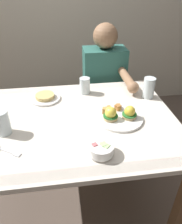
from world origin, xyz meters
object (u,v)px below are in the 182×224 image
object	(u,v)px
diner_person	(105,85)
side_plate	(45,97)
eggs_benedict_plate	(119,116)
water_glass_extra	(3,124)
water_glass_far	(149,89)
dining_table	(74,134)
water_glass_near	(85,87)
fruit_bowl	(101,149)
fork	(9,152)

from	to	relation	value
diner_person	side_plate	bearing A→B (deg)	-144.12
eggs_benedict_plate	water_glass_extra	distance (m)	0.63
water_glass_far	dining_table	bearing A→B (deg)	-159.65
water_glass_far	water_glass_near	bearing A→B (deg)	163.96
fruit_bowl	water_glass_extra	world-z (taller)	water_glass_extra
fork	water_glass_extra	world-z (taller)	water_glass_extra
water_glass_near	diner_person	world-z (taller)	diner_person
fork	water_glass_near	xyz separation A→B (m)	(0.43, 0.54, 0.05)
fork	diner_person	distance (m)	1.04
dining_table	water_glass_near	distance (m)	0.36
fruit_bowl	water_glass_extra	distance (m)	0.53
eggs_benedict_plate	side_plate	distance (m)	0.52
water_glass_far	side_plate	size ratio (longest dim) A/B	0.69
dining_table	diner_person	size ratio (longest dim) A/B	1.05
eggs_benedict_plate	water_glass_near	xyz separation A→B (m)	(-0.16, 0.35, 0.02)
dining_table	diner_person	bearing A→B (deg)	62.80
eggs_benedict_plate	diner_person	xyz separation A→B (m)	(0.05, 0.64, -0.11)
water_glass_far	fork	bearing A→B (deg)	-153.32
water_glass_extra	diner_person	size ratio (longest dim) A/B	0.12
fruit_bowl	water_glass_far	world-z (taller)	water_glass_far
side_plate	water_glass_near	bearing A→B (deg)	11.14
fork	diner_person	bearing A→B (deg)	52.87
eggs_benedict_plate	fruit_bowl	size ratio (longest dim) A/B	2.25
side_plate	fork	bearing A→B (deg)	-107.57
dining_table	eggs_benedict_plate	xyz separation A→B (m)	(0.26, -0.04, 0.13)
side_plate	diner_person	size ratio (longest dim) A/B	0.18
water_glass_near	water_glass_far	size ratio (longest dim) A/B	0.81
fruit_bowl	water_glass_near	world-z (taller)	water_glass_near
water_glass_near	water_glass_extra	size ratio (longest dim) A/B	0.84
fruit_bowl	water_glass_far	bearing A→B (deg)	50.47
side_plate	eggs_benedict_plate	bearing A→B (deg)	-34.43
fruit_bowl	water_glass_far	size ratio (longest dim) A/B	0.87
dining_table	diner_person	distance (m)	0.68
diner_person	fork	bearing A→B (deg)	-127.13
side_plate	diner_person	xyz separation A→B (m)	(0.47, 0.34, -0.10)
water_glass_extra	diner_person	xyz separation A→B (m)	(0.67, 0.68, -0.15)
fork	water_glass_far	world-z (taller)	water_glass_far
dining_table	water_glass_near	xyz separation A→B (m)	(0.11, 0.31, 0.15)
fork	diner_person	world-z (taller)	diner_person
diner_person	water_glass_far	bearing A→B (deg)	-62.64
fork	water_glass_far	bearing A→B (deg)	26.68
eggs_benedict_plate	fruit_bowl	xyz separation A→B (m)	(-0.15, -0.27, 0.01)
fruit_bowl	diner_person	world-z (taller)	diner_person
water_glass_near	fork	bearing A→B (deg)	-128.28
eggs_benedict_plate	side_plate	xyz separation A→B (m)	(-0.43, 0.29, -0.01)
dining_table	fruit_bowl	distance (m)	0.35
eggs_benedict_plate	water_glass_extra	bearing A→B (deg)	-176.28
dining_table	diner_person	xyz separation A→B (m)	(0.31, 0.60, 0.02)
water_glass_near	diner_person	distance (m)	0.38
eggs_benedict_plate	fork	size ratio (longest dim) A/B	1.91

